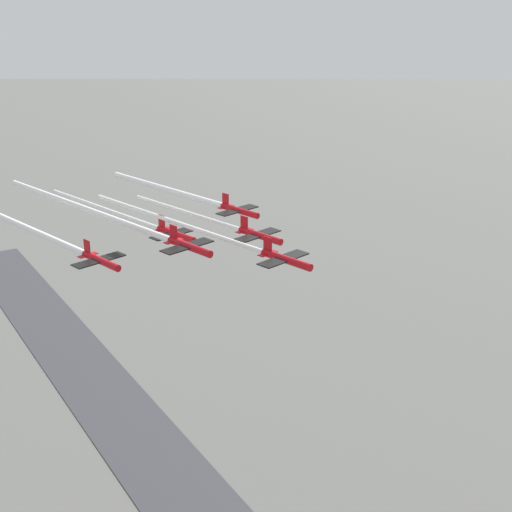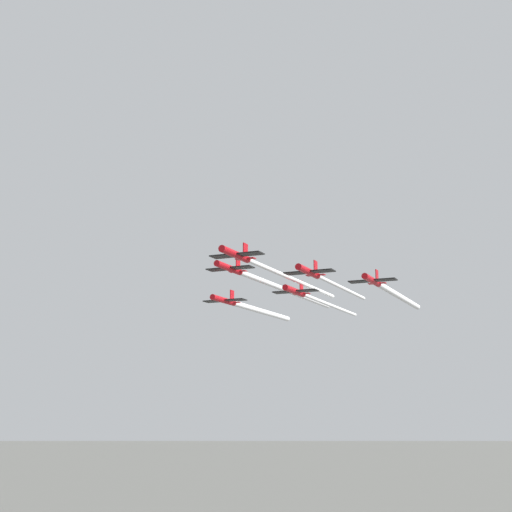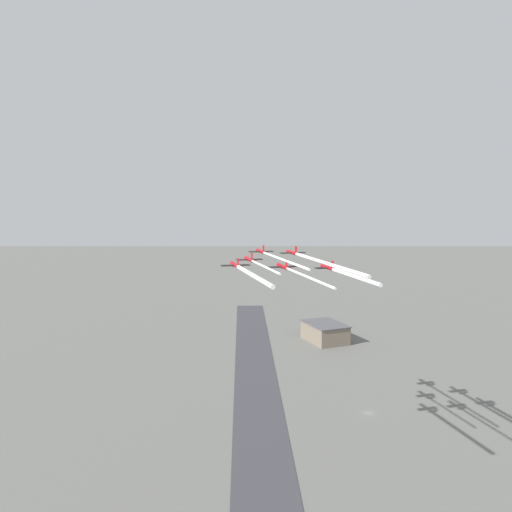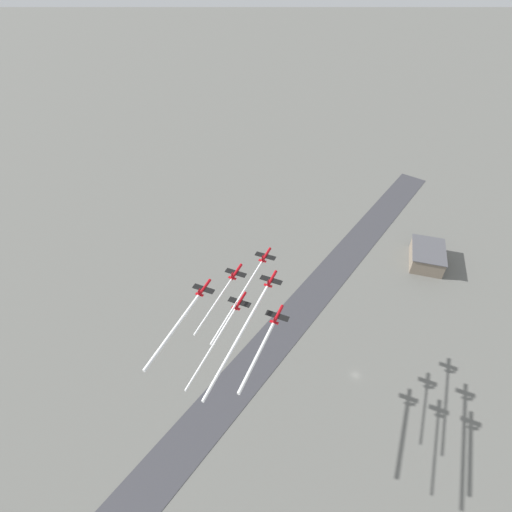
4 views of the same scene
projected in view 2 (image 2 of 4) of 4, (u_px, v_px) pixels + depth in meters
jet_0 at (236, 254)px, 121.11m from camera, size 10.10×9.61×3.37m
jet_1 at (309, 272)px, 129.83m from camera, size 10.10×9.61×3.37m
jet_2 at (230, 268)px, 136.77m from camera, size 10.10×9.61×3.37m
jet_3 at (372, 280)px, 138.81m from camera, size 10.10×9.61×3.37m
jet_4 at (295, 291)px, 145.13m from camera, size 10.10×9.61×3.37m
jet_5 at (224, 300)px, 151.48m from camera, size 10.10×9.61×3.37m
smoke_trail_0 at (296, 281)px, 146.26m from camera, size 47.00×6.48×0.81m
smoke_trail_1 at (343, 288)px, 147.94m from camera, size 31.29×4.48×0.70m
smoke_trail_2 at (290, 292)px, 164.91m from camera, size 53.70×7.56×1.08m
smoke_trail_3 at (400, 297)px, 159.58m from camera, size 37.28×5.73×1.25m
smoke_trail_4 at (332, 306)px, 166.07m from camera, size 37.62×5.28×0.74m
smoke_trail_5 at (263, 312)px, 169.62m from camera, size 31.44×5.00×1.21m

